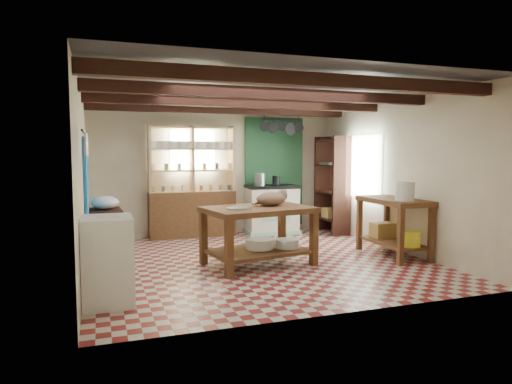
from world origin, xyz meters
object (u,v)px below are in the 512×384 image
object	(u,v)px
prep_table	(106,232)
right_counter	(393,227)
cat	(271,199)
white_cabinet	(108,260)
stove	(271,209)
work_table	(258,236)

from	to	relation	value
prep_table	right_counter	bearing A→B (deg)	-23.22
cat	prep_table	bearing A→B (deg)	128.94
prep_table	white_cabinet	xyz separation A→B (m)	(-0.02, -2.60, 0.11)
stove	cat	bearing A→B (deg)	-107.29
right_counter	cat	distance (m)	2.09
white_cabinet	cat	distance (m)	2.71
prep_table	white_cabinet	world-z (taller)	white_cabinet
work_table	right_counter	xyz separation A→B (m)	(2.25, -0.16, 0.03)
work_table	cat	world-z (taller)	cat
right_counter	cat	size ratio (longest dim) A/B	2.84
stove	cat	world-z (taller)	cat
prep_table	cat	size ratio (longest dim) A/B	1.61
work_table	white_cabinet	xyz separation A→B (m)	(-2.15, -1.09, 0.05)
work_table	prep_table	size ratio (longest dim) A/B	2.07
work_table	right_counter	bearing A→B (deg)	-14.23
white_cabinet	prep_table	bearing A→B (deg)	90.46
prep_table	work_table	bearing A→B (deg)	-37.70
prep_table	right_counter	size ratio (longest dim) A/B	0.57
right_counter	work_table	bearing A→B (deg)	177.81
work_table	stove	bearing A→B (deg)	54.62
work_table	white_cabinet	distance (m)	2.41
work_table	white_cabinet	bearing A→B (deg)	-163.20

